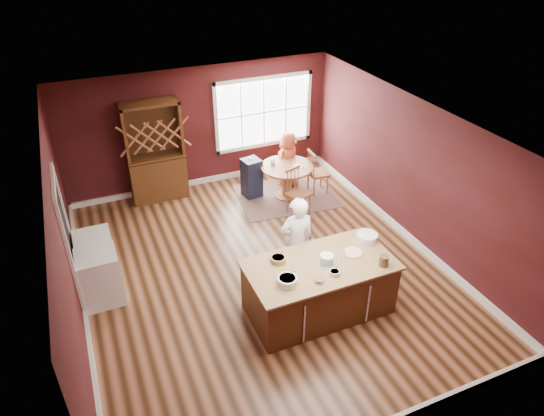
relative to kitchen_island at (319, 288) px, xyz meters
The scene contains 27 objects.
room_shell 1.66m from the kitchen_island, 108.88° to the left, with size 7.00×7.00×7.00m.
window 5.01m from the kitchen_island, 77.59° to the left, with size 2.36×0.10×1.66m, color white, non-canonical shape.
doorway 3.96m from the kitchen_island, 150.80° to the left, with size 0.08×1.26×2.13m, color white, non-canonical shape.
kitchen_island is the anchor object (origin of this frame).
dining_table 3.61m from the kitchen_island, 73.26° to the left, with size 1.14×1.14×0.75m.
baker 0.86m from the kitchen_island, 92.19° to the left, with size 0.60×0.40×1.65m, color white.
layer_cake 0.55m from the kitchen_island, ahead, with size 0.29×0.29×0.12m, color white, non-canonical shape.
bowl_blue 0.87m from the kitchen_island, 161.54° to the right, with size 0.29×0.29×0.11m, color white.
bowl_yellow 0.83m from the kitchen_island, 152.22° to the left, with size 0.23×0.23×0.09m, color olive.
bowl_pink 0.66m from the kitchen_island, 120.67° to the right, with size 0.15×0.15×0.05m, color white.
bowl_olive 0.59m from the kitchen_island, 76.65° to the right, with size 0.16×0.16×0.06m, color beige.
drinking_glass 0.67m from the kitchen_island, ahead, with size 0.08×0.08×0.15m, color white.
dinner_plate 0.76m from the kitchen_island, ahead, with size 0.29×0.29×0.02m, color beige.
white_tub 1.14m from the kitchen_island, 14.31° to the left, with size 0.34×0.34×0.12m, color silver.
stoneware_crock 1.09m from the kitchen_island, 25.55° to the right, with size 0.14×0.14×0.17m, color brown.
rug 3.63m from the kitchen_island, 73.26° to the left, with size 2.10×1.63×0.01m, color brown.
chair_east 3.82m from the kitchen_island, 62.28° to the left, with size 0.43×0.41×1.01m, color brown, non-canonical shape.
chair_south 2.89m from the kitchen_island, 70.26° to the left, with size 0.43×0.41×1.02m, color brown, non-canonical shape.
chair_north 4.38m from the kitchen_island, 72.57° to the left, with size 0.43×0.41×1.02m, color brown, non-canonical shape.
seated_woman 4.13m from the kitchen_island, 71.91° to the left, with size 0.63×0.41×1.29m, color #BB4C28.
high_chair 3.81m from the kitchen_island, 84.71° to the left, with size 0.37×0.37×0.92m, color black, non-canonical shape.
toddler 3.83m from the kitchen_island, 85.65° to the left, with size 0.18×0.14×0.26m, color #8CA5BF, non-canonical shape.
table_plate 3.58m from the kitchen_island, 69.58° to the left, with size 0.20×0.20×0.02m, color beige.
table_cup 3.76m from the kitchen_island, 77.72° to the left, with size 0.13×0.13×0.10m, color white.
hutch 4.83m from the kitchen_island, 108.68° to the left, with size 1.19×0.50×2.18m, color #341A0E.
washer 3.47m from the kitchen_island, 152.75° to the left, with size 0.62×0.60×0.90m, color white.
dryer 3.81m from the kitchen_island, 144.16° to the left, with size 0.59×0.57×0.86m, color white.
Camera 1 is at (-2.48, -6.29, 5.45)m, focal length 32.00 mm.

